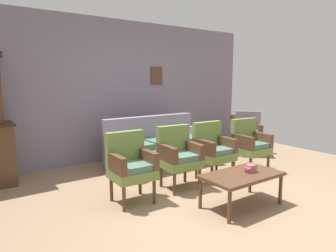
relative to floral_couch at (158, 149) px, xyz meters
name	(u,v)px	position (x,y,z in m)	size (l,w,h in m)	color
ground_plane	(207,201)	(-0.33, -1.67, -0.33)	(7.68, 7.68, 0.00)	#997A5B
wall_back_with_decor	(117,91)	(-0.33, 0.96, 1.02)	(6.40, 0.09, 2.70)	gray
floral_couch	(158,149)	(0.00, 0.00, 0.00)	(1.85, 0.81, 0.90)	gray
armchair_near_cabinet	(130,164)	(-1.14, -1.11, 0.17)	(0.53, 0.50, 0.90)	olive
armchair_row_middle	(178,154)	(-0.34, -1.06, 0.17)	(0.56, 0.53, 0.90)	olive
armchair_near_couch_end	(213,148)	(0.34, -1.06, 0.17)	(0.55, 0.52, 0.90)	olive
armchair_by_doorway	(249,143)	(1.13, -1.13, 0.17)	(0.55, 0.52, 0.90)	olive
wingback_chair_by_fireplace	(248,131)	(2.06, -0.32, 0.17)	(0.71, 0.71, 0.90)	gray
coffee_table	(242,177)	(-0.09, -2.03, 0.05)	(1.00, 0.56, 0.42)	brown
book_stack_on_table	(251,168)	(0.05, -2.04, 0.14)	(0.15, 0.12, 0.09)	#AB8F8E
floor_vase_by_wall	(235,130)	(2.52, 0.48, 0.04)	(0.23, 0.23, 0.73)	#8C624E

